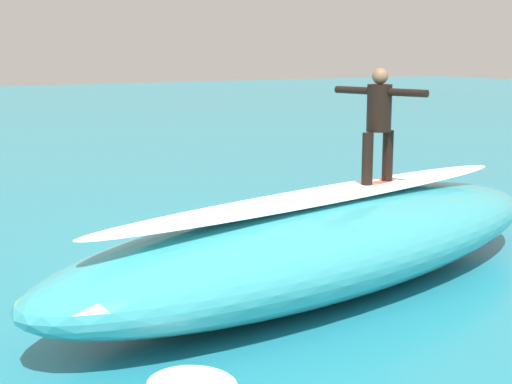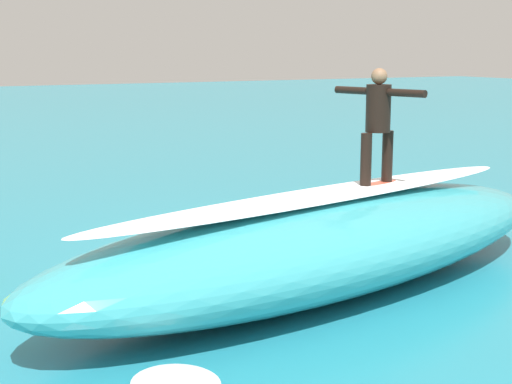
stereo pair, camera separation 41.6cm
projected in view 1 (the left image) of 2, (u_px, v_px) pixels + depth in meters
The scene contains 8 objects.
ground_plane at pixel (261, 246), 13.18m from camera, with size 120.00×120.00×0.00m, color teal.
wave_crest at pixel (327, 243), 10.73m from camera, with size 9.30×2.69×1.32m, color teal.
wave_foam_lip at pixel (328, 194), 10.60m from camera, with size 7.90×0.94×0.08m, color white.
surfboard_riding at pixel (377, 185), 11.30m from camera, with size 2.13×0.52×0.08m, color #E0563D.
surfer_riding at pixel (379, 117), 11.11m from camera, with size 0.65×1.56×1.68m.
surfboard_paddling at pixel (149, 250), 12.76m from camera, with size 1.93×0.57×0.06m, color #EAE5C6.
surfer_paddling at pixel (152, 239), 12.85m from camera, with size 1.34×1.32×0.31m.
foam_patch_mid at pixel (246, 216), 15.23m from camera, with size 1.04×0.65×0.11m, color white.
Camera 1 is at (6.48, 11.01, 3.36)m, focal length 53.58 mm.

